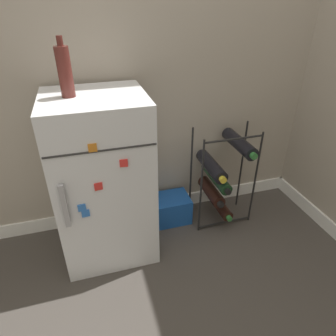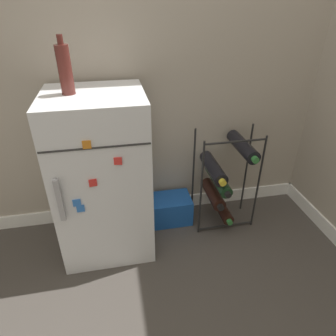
{
  "view_description": "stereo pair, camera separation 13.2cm",
  "coord_description": "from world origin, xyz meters",
  "px_view_note": "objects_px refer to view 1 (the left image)",
  "views": [
    {
      "loc": [
        -0.54,
        -0.95,
        1.3
      ],
      "look_at": [
        -0.13,
        0.45,
        0.45
      ],
      "focal_mm": 32.0,
      "sensor_mm": 36.0,
      "label": 1
    },
    {
      "loc": [
        -0.42,
        -0.98,
        1.3
      ],
      "look_at": [
        -0.13,
        0.45,
        0.45
      ],
      "focal_mm": 32.0,
      "sensor_mm": 36.0,
      "label": 2
    }
  ],
  "objects_px": {
    "mini_fridge": "(103,180)",
    "soda_box": "(168,209)",
    "fridge_top_bottle": "(65,71)",
    "wine_rack": "(220,175)"
  },
  "relations": [
    {
      "from": "mini_fridge",
      "to": "soda_box",
      "type": "xyz_separation_m",
      "value": [
        0.39,
        0.12,
        -0.37
      ]
    },
    {
      "from": "wine_rack",
      "to": "soda_box",
      "type": "distance_m",
      "value": 0.41
    },
    {
      "from": "soda_box",
      "to": "fridge_top_bottle",
      "type": "distance_m",
      "value": 1.06
    },
    {
      "from": "mini_fridge",
      "to": "soda_box",
      "type": "relative_size",
      "value": 3.22
    },
    {
      "from": "mini_fridge",
      "to": "fridge_top_bottle",
      "type": "bearing_deg",
      "value": 174.69
    },
    {
      "from": "fridge_top_bottle",
      "to": "wine_rack",
      "type": "bearing_deg",
      "value": 2.7
    },
    {
      "from": "soda_box",
      "to": "fridge_top_bottle",
      "type": "height_order",
      "value": "fridge_top_bottle"
    },
    {
      "from": "mini_fridge",
      "to": "soda_box",
      "type": "bearing_deg",
      "value": 17.31
    },
    {
      "from": "mini_fridge",
      "to": "wine_rack",
      "type": "distance_m",
      "value": 0.72
    },
    {
      "from": "soda_box",
      "to": "fridge_top_bottle",
      "type": "bearing_deg",
      "value": -167.16
    }
  ]
}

